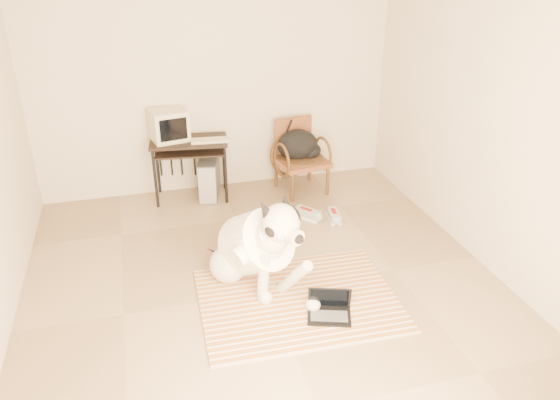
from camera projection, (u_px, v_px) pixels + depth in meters
name	position (u px, v px, depth m)	size (l,w,h in m)	color
floor	(267.00, 291.00, 4.60)	(4.50, 4.50, 0.00)	#8F7658
wall_back	(215.00, 72.00, 5.95)	(4.50, 4.50, 0.00)	beige
wall_front	(410.00, 335.00, 2.06)	(4.50, 4.50, 0.00)	beige
wall_right	(501.00, 118.00, 4.48)	(4.50, 4.50, 0.00)	beige
rug	(298.00, 300.00, 4.47)	(1.64, 1.28, 0.02)	#BC611C
dog	(257.00, 246.00, 4.52)	(0.79, 1.16, 0.96)	silver
laptop	(329.00, 308.00, 4.26)	(0.40, 0.34, 0.24)	black
computer_desk	(189.00, 149.00, 5.96)	(0.88, 0.57, 0.69)	black
crt_monitor	(169.00, 125.00, 5.86)	(0.43, 0.42, 0.33)	#BDB394
desk_keyboard	(210.00, 140.00, 5.88)	(0.40, 0.15, 0.03)	#BDB394
pc_tower	(209.00, 178.00, 6.17)	(0.31, 0.51, 0.45)	#474749
rattan_chair	(300.00, 156.00, 6.26)	(0.61, 0.59, 0.82)	brown
backpack	(300.00, 146.00, 6.21)	(0.50, 0.39, 0.35)	black
sneaker_left	(307.00, 214.00, 5.76)	(0.27, 0.30, 0.10)	white
sneaker_right	(334.00, 216.00, 5.73)	(0.14, 0.28, 0.09)	white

